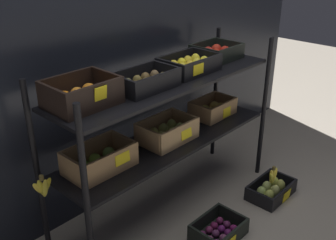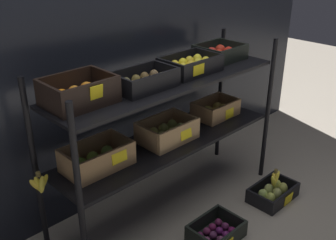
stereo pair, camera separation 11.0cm
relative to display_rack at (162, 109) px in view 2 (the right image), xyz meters
name	(u,v)px [view 2 (the right image)]	position (x,y,z in m)	size (l,w,h in m)	color
ground_plane	(168,205)	(0.03, -0.01, -0.73)	(10.00, 10.00, 0.00)	gray
storefront_wall	(123,52)	(0.03, 0.41, 0.27)	(3.97, 0.12, 1.99)	black
display_rack	(162,109)	(0.00, 0.00, 0.00)	(1.69, 0.47, 1.06)	black
crate_ground_plum	(216,233)	(0.02, -0.45, -0.69)	(0.31, 0.24, 0.11)	black
crate_ground_pear	(273,193)	(0.61, -0.47, -0.68)	(0.34, 0.23, 0.10)	black
banana_bunch_loose	(275,179)	(0.61, -0.47, -0.56)	(0.13, 0.04, 0.14)	brown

